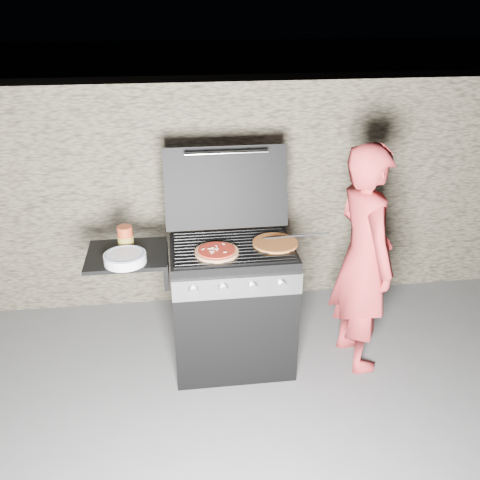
{
  "coord_description": "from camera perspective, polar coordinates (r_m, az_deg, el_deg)",
  "views": [
    {
      "loc": [
        -0.35,
        -3.07,
        2.42
      ],
      "look_at": [
        0.05,
        0.0,
        0.95
      ],
      "focal_mm": 40.0,
      "sensor_mm": 36.0,
      "label": 1
    }
  ],
  "objects": [
    {
      "name": "pizza_plain",
      "position": [
        3.47,
        3.78,
        -0.32
      ],
      "size": [
        0.34,
        0.34,
        0.02
      ],
      "primitive_type": "cylinder",
      "rotation": [
        0.0,
        0.0,
        0.16
      ],
      "color": "orange",
      "rests_on": "gas_grill"
    },
    {
      "name": "ground",
      "position": [
        3.92,
        -0.74,
        -12.66
      ],
      "size": [
        50.0,
        50.0,
        0.0
      ],
      "primitive_type": "plane",
      "color": "slate"
    },
    {
      "name": "blue_carton",
      "position": [
        3.49,
        -12.19,
        0.24
      ],
      "size": [
        0.07,
        0.06,
        0.13
      ],
      "primitive_type": "cube",
      "rotation": [
        0.0,
        0.0,
        0.42
      ],
      "color": "navy",
      "rests_on": "gas_grill"
    },
    {
      "name": "pizza_topped",
      "position": [
        3.34,
        -2.51,
        -1.2
      ],
      "size": [
        0.29,
        0.29,
        0.03
      ],
      "primitive_type": null,
      "rotation": [
        0.0,
        0.0,
        0.07
      ],
      "color": "tan",
      "rests_on": "gas_grill"
    },
    {
      "name": "gas_grill",
      "position": [
        3.65,
        -4.72,
        -7.29
      ],
      "size": [
        1.34,
        0.79,
        0.91
      ],
      "primitive_type": null,
      "color": "black",
      "rests_on": "ground"
    },
    {
      "name": "tongs",
      "position": [
        3.48,
        5.59,
        0.45
      ],
      "size": [
        0.46,
        0.15,
        0.1
      ],
      "primitive_type": "cylinder",
      "rotation": [
        0.0,
        1.4,
        -0.3
      ],
      "color": "black",
      "rests_on": "gas_grill"
    },
    {
      "name": "plate_stack",
      "position": [
        3.31,
        -12.16,
        -1.92
      ],
      "size": [
        0.3,
        0.3,
        0.06
      ],
      "primitive_type": "cylinder",
      "rotation": [
        0.0,
        0.0,
        0.17
      ],
      "color": "silver",
      "rests_on": "gas_grill"
    },
    {
      "name": "stone_wall",
      "position": [
        4.4,
        -2.41,
        5.21
      ],
      "size": [
        8.0,
        0.35,
        1.8
      ],
      "primitive_type": "cube",
      "color": "#7B7057",
      "rests_on": "ground"
    },
    {
      "name": "person",
      "position": [
        3.62,
        13.01,
        -2.0
      ],
      "size": [
        0.46,
        0.63,
        1.58
      ],
      "primitive_type": "imported",
      "rotation": [
        0.0,
        0.0,
        1.72
      ],
      "color": "#BF3134",
      "rests_on": "ground"
    },
    {
      "name": "sauce_jar",
      "position": [
        3.47,
        -12.13,
        0.28
      ],
      "size": [
        0.12,
        0.12,
        0.15
      ],
      "primitive_type": "cylinder",
      "rotation": [
        0.0,
        0.0,
        -0.26
      ],
      "color": "#A3381C",
      "rests_on": "gas_grill"
    }
  ]
}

